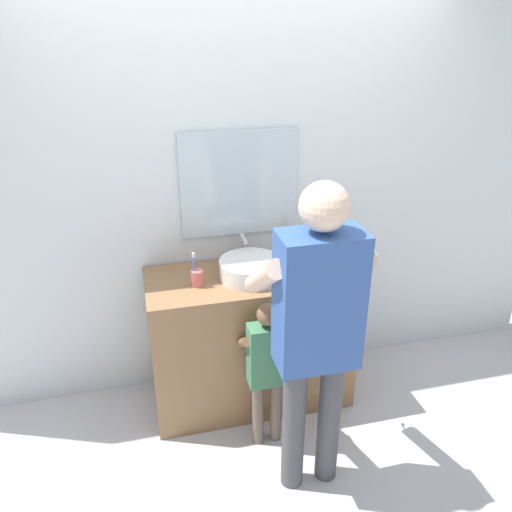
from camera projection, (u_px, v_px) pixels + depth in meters
ground_plane at (262, 426)px, 3.16m from camera, size 14.00×14.00×0.00m
back_wall at (238, 185)px, 3.13m from camera, size 4.40×0.10×2.70m
vanity_cabinet at (250, 338)px, 3.23m from camera, size 1.23×0.54×0.89m
sink_basin at (251, 268)px, 3.00m from camera, size 0.37×0.37×0.11m
faucet at (242, 249)px, 3.18m from camera, size 0.18×0.14×0.18m
toothbrush_cup at (197, 278)px, 2.91m from camera, size 0.07×0.07×0.21m
soap_bottle at (310, 259)px, 3.09m from camera, size 0.06×0.06×0.17m
child_toddler at (267, 362)px, 2.83m from camera, size 0.29×0.29×0.93m
adult_parent at (316, 319)px, 2.40m from camera, size 0.52×0.55×1.67m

